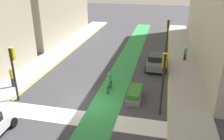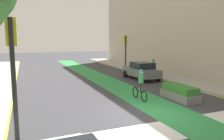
# 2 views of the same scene
# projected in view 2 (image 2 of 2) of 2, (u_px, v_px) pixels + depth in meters

# --- Properties ---
(ground_plane) EXTENTS (120.00, 120.00, 0.00)m
(ground_plane) POSITION_uv_depth(u_px,v_px,m) (144.00, 114.00, 10.43)
(ground_plane) COLOR #38383D
(bike_lane_paint) EXTENTS (2.40, 60.00, 0.01)m
(bike_lane_paint) POSITION_uv_depth(u_px,v_px,m) (167.00, 111.00, 10.93)
(bike_lane_paint) COLOR #2D8C47
(bike_lane_paint) RESTS_ON ground_plane
(crosswalk_band) EXTENTS (12.00, 1.80, 0.01)m
(crosswalk_band) POSITION_uv_depth(u_px,v_px,m) (169.00, 130.00, 8.59)
(crosswalk_band) COLOR silver
(crosswalk_band) RESTS_ON ground_plane
(curb_stripe_left) EXTENTS (0.16, 60.00, 0.01)m
(curb_stripe_left) POSITION_uv_depth(u_px,v_px,m) (5.00, 134.00, 8.18)
(curb_stripe_left) COLOR yellow
(curb_stripe_left) RESTS_ON ground_plane
(traffic_signal_near_left) EXTENTS (0.35, 0.52, 4.27)m
(traffic_signal_near_left) POSITION_uv_depth(u_px,v_px,m) (12.00, 56.00, 7.35)
(traffic_signal_near_left) COLOR black
(traffic_signal_near_left) RESTS_ON ground_plane
(traffic_signal_far_right) EXTENTS (0.35, 0.52, 4.09)m
(traffic_signal_far_right) POSITION_uv_depth(u_px,v_px,m) (125.00, 46.00, 24.77)
(traffic_signal_far_right) COLOR black
(traffic_signal_far_right) RESTS_ON ground_plane
(car_grey_right_far) EXTENTS (2.06, 4.22, 1.57)m
(car_grey_right_far) POSITION_uv_depth(u_px,v_px,m) (141.00, 70.00, 19.78)
(car_grey_right_far) COLOR slate
(car_grey_right_far) RESTS_ON ground_plane
(cyclist_in_lane) EXTENTS (0.32, 1.73, 1.86)m
(cyclist_in_lane) POSITION_uv_depth(u_px,v_px,m) (140.00, 84.00, 12.79)
(cyclist_in_lane) COLOR black
(cyclist_in_lane) RESTS_ON ground_plane
(pedestrian_sidewalk_right_a) EXTENTS (0.34, 0.34, 1.54)m
(pedestrian_sidewalk_right_a) POSITION_uv_depth(u_px,v_px,m) (153.00, 65.00, 23.45)
(pedestrian_sidewalk_right_a) COLOR #262638
(pedestrian_sidewalk_right_a) RESTS_ON sidewalk_right
(median_planter) EXTENTS (1.07, 2.55, 0.85)m
(median_planter) POSITION_uv_depth(u_px,v_px,m) (180.00, 93.00, 13.00)
(median_planter) COLOR slate
(median_planter) RESTS_ON ground_plane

